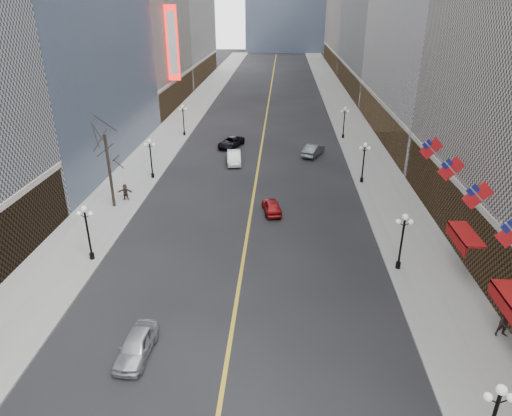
# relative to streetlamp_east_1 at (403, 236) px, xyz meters

# --- Properties ---
(sidewalk_east) EXTENTS (6.00, 230.00, 0.15)m
(sidewalk_east) POSITION_rel_streetlamp_east_1_xyz_m (2.20, 40.00, -2.83)
(sidewalk_east) COLOR gray
(sidewalk_east) RESTS_ON ground
(sidewalk_west) EXTENTS (6.00, 230.00, 0.15)m
(sidewalk_west) POSITION_rel_streetlamp_east_1_xyz_m (-25.80, 40.00, -2.83)
(sidewalk_west) COLOR gray
(sidewalk_west) RESTS_ON ground
(lane_line) EXTENTS (0.25, 200.00, 0.02)m
(lane_line) POSITION_rel_streetlamp_east_1_xyz_m (-11.80, 50.00, -2.89)
(lane_line) COLOR gold
(lane_line) RESTS_ON ground
(streetlamp_east_1) EXTENTS (1.26, 0.44, 4.52)m
(streetlamp_east_1) POSITION_rel_streetlamp_east_1_xyz_m (0.00, 0.00, 0.00)
(streetlamp_east_1) COLOR black
(streetlamp_east_1) RESTS_ON sidewalk_east
(streetlamp_east_2) EXTENTS (1.26, 0.44, 4.52)m
(streetlamp_east_2) POSITION_rel_streetlamp_east_1_xyz_m (0.00, 18.00, 0.00)
(streetlamp_east_2) COLOR black
(streetlamp_east_2) RESTS_ON sidewalk_east
(streetlamp_east_3) EXTENTS (1.26, 0.44, 4.52)m
(streetlamp_east_3) POSITION_rel_streetlamp_east_1_xyz_m (0.00, 36.00, 0.00)
(streetlamp_east_3) COLOR black
(streetlamp_east_3) RESTS_ON sidewalk_east
(streetlamp_west_1) EXTENTS (1.26, 0.44, 4.52)m
(streetlamp_west_1) POSITION_rel_streetlamp_east_1_xyz_m (-23.60, 0.00, 0.00)
(streetlamp_west_1) COLOR black
(streetlamp_west_1) RESTS_ON sidewalk_west
(streetlamp_west_2) EXTENTS (1.26, 0.44, 4.52)m
(streetlamp_west_2) POSITION_rel_streetlamp_east_1_xyz_m (-23.60, 18.00, 0.00)
(streetlamp_west_2) COLOR black
(streetlamp_west_2) RESTS_ON sidewalk_west
(streetlamp_west_3) EXTENTS (1.26, 0.44, 4.52)m
(streetlamp_west_3) POSITION_rel_streetlamp_east_1_xyz_m (-23.60, 36.00, 0.00)
(streetlamp_west_3) COLOR black
(streetlamp_west_3) RESTS_ON sidewalk_west
(flag_3) EXTENTS (2.87, 0.12, 2.87)m
(flag_3) POSITION_rel_streetlamp_east_1_xyz_m (3.51, -3.00, 4.39)
(flag_3) COLOR #B2B2B7
(flag_3) RESTS_ON ground
(flag_4) EXTENTS (2.87, 0.12, 2.87)m
(flag_4) POSITION_rel_streetlamp_east_1_xyz_m (3.51, 2.00, 4.39)
(flag_4) COLOR #B2B2B7
(flag_4) RESTS_ON ground
(flag_5) EXTENTS (2.87, 0.12, 2.87)m
(flag_5) POSITION_rel_streetlamp_east_1_xyz_m (3.51, 7.00, 4.39)
(flag_5) COLOR #B2B2B7
(flag_5) RESTS_ON ground
(awning_c) EXTENTS (1.40, 4.00, 0.93)m
(awning_c) POSITION_rel_streetlamp_east_1_xyz_m (4.30, -0.00, 0.18)
(awning_c) COLOR maroon
(awning_c) RESTS_ON ground
(theatre_marquee) EXTENTS (2.00, 0.55, 12.00)m
(theatre_marquee) POSITION_rel_streetlamp_east_1_xyz_m (-27.68, 50.00, 9.10)
(theatre_marquee) COLOR red
(theatre_marquee) RESTS_ON ground
(tree_west_far) EXTENTS (3.60, 3.60, 7.92)m
(tree_west_far) POSITION_rel_streetlamp_east_1_xyz_m (-25.30, 10.00, 3.34)
(tree_west_far) COLOR #2D231C
(tree_west_far) RESTS_ON sidewalk_west
(car_nb_near) EXTENTS (1.89, 4.22, 1.41)m
(car_nb_near) POSITION_rel_streetlamp_east_1_xyz_m (-16.99, -10.15, -2.20)
(car_nb_near) COLOR #B4B6BD
(car_nb_near) RESTS_ON ground
(car_nb_mid) EXTENTS (2.19, 4.84, 1.54)m
(car_nb_mid) POSITION_rel_streetlamp_east_1_xyz_m (-14.88, 23.93, -2.13)
(car_nb_mid) COLOR silver
(car_nb_mid) RESTS_ON ground
(car_nb_far) EXTENTS (3.82, 5.47, 1.39)m
(car_nb_far) POSITION_rel_streetlamp_east_1_xyz_m (-16.01, 30.80, -2.21)
(car_nb_far) COLOR black
(car_nb_far) RESTS_ON ground
(car_sb_mid) EXTENTS (2.26, 4.12, 1.33)m
(car_sb_mid) POSITION_rel_streetlamp_east_1_xyz_m (-9.80, 9.67, -2.24)
(car_sb_mid) COLOR maroon
(car_sb_mid) RESTS_ON ground
(car_sb_far) EXTENTS (3.34, 4.93, 1.54)m
(car_sb_far) POSITION_rel_streetlamp_east_1_xyz_m (-4.84, 27.60, -2.13)
(car_sb_far) COLOR #53585B
(car_sb_far) RESTS_ON ground
(ped_east_walk) EXTENTS (0.94, 0.52, 1.94)m
(ped_east_walk) POSITION_rel_streetlamp_east_1_xyz_m (4.60, -7.42, -1.78)
(ped_east_walk) COLOR black
(ped_east_walk) RESTS_ON sidewalk_east
(ped_west_far) EXTENTS (1.59, 0.53, 1.69)m
(ped_west_far) POSITION_rel_streetlamp_east_1_xyz_m (-24.62, 11.56, -1.91)
(ped_west_far) COLOR #33271C
(ped_west_far) RESTS_ON sidewalk_west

